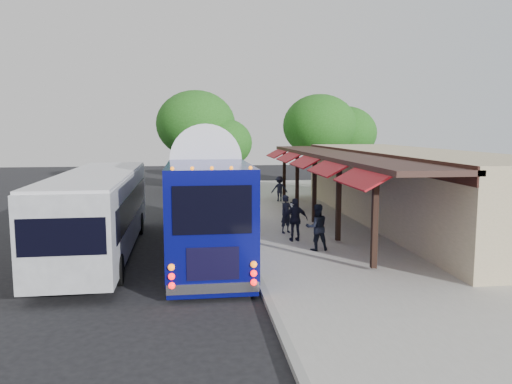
{
  "coord_description": "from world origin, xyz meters",
  "views": [
    {
      "loc": [
        -1.84,
        -18.89,
        4.62
      ],
      "look_at": [
        0.9,
        3.26,
        1.8
      ],
      "focal_mm": 35.0,
      "sensor_mm": 36.0,
      "label": 1
    }
  ],
  "objects_px": {
    "ped_b": "(317,227)",
    "ped_d": "(279,189)",
    "ped_a": "(286,214)",
    "coach_bus": "(205,197)",
    "sign_board": "(293,210)",
    "city_bus": "(99,209)",
    "ped_c": "(296,220)"
  },
  "relations": [
    {
      "from": "ped_a",
      "to": "sign_board",
      "type": "distance_m",
      "value": 1.55
    },
    {
      "from": "ped_a",
      "to": "ped_b",
      "type": "bearing_deg",
      "value": -114.99
    },
    {
      "from": "ped_c",
      "to": "sign_board",
      "type": "height_order",
      "value": "ped_c"
    },
    {
      "from": "ped_b",
      "to": "ped_d",
      "type": "distance_m",
      "value": 12.71
    },
    {
      "from": "coach_bus",
      "to": "ped_c",
      "type": "distance_m",
      "value": 3.78
    },
    {
      "from": "city_bus",
      "to": "sign_board",
      "type": "distance_m",
      "value": 8.86
    },
    {
      "from": "coach_bus",
      "to": "ped_b",
      "type": "relative_size",
      "value": 6.94
    },
    {
      "from": "ped_c",
      "to": "ped_d",
      "type": "relative_size",
      "value": 1.11
    },
    {
      "from": "ped_c",
      "to": "sign_board",
      "type": "xyz_separation_m",
      "value": [
        0.52,
        3.05,
        -0.11
      ]
    },
    {
      "from": "city_bus",
      "to": "ped_b",
      "type": "distance_m",
      "value": 8.07
    },
    {
      "from": "city_bus",
      "to": "ped_c",
      "type": "relative_size",
      "value": 6.59
    },
    {
      "from": "coach_bus",
      "to": "ped_d",
      "type": "relative_size",
      "value": 7.69
    },
    {
      "from": "sign_board",
      "to": "city_bus",
      "type": "bearing_deg",
      "value": -174.76
    },
    {
      "from": "ped_a",
      "to": "ped_d",
      "type": "xyz_separation_m",
      "value": [
        1.33,
        9.48,
        -0.04
      ]
    },
    {
      "from": "sign_board",
      "to": "ped_a",
      "type": "bearing_deg",
      "value": -131.68
    },
    {
      "from": "city_bus",
      "to": "ped_a",
      "type": "bearing_deg",
      "value": 15.56
    },
    {
      "from": "city_bus",
      "to": "ped_b",
      "type": "relative_size",
      "value": 6.59
    },
    {
      "from": "coach_bus",
      "to": "city_bus",
      "type": "bearing_deg",
      "value": -179.11
    },
    {
      "from": "coach_bus",
      "to": "city_bus",
      "type": "distance_m",
      "value": 3.93
    },
    {
      "from": "ped_a",
      "to": "ped_c",
      "type": "distance_m",
      "value": 1.62
    },
    {
      "from": "city_bus",
      "to": "ped_c",
      "type": "xyz_separation_m",
      "value": [
        7.51,
        0.61,
        -0.67
      ]
    },
    {
      "from": "ped_a",
      "to": "city_bus",
      "type": "bearing_deg",
      "value": 161.95
    },
    {
      "from": "ped_c",
      "to": "ped_d",
      "type": "height_order",
      "value": "ped_c"
    },
    {
      "from": "ped_b",
      "to": "ped_d",
      "type": "relative_size",
      "value": 1.11
    },
    {
      "from": "coach_bus",
      "to": "sign_board",
      "type": "height_order",
      "value": "coach_bus"
    },
    {
      "from": "ped_b",
      "to": "ped_c",
      "type": "xyz_separation_m",
      "value": [
        -0.48,
        1.59,
        0.0
      ]
    },
    {
      "from": "ped_a",
      "to": "ped_b",
      "type": "xyz_separation_m",
      "value": [
        0.55,
        -3.21,
        0.04
      ]
    },
    {
      "from": "coach_bus",
      "to": "sign_board",
      "type": "xyz_separation_m",
      "value": [
        4.11,
        3.57,
        -1.15
      ]
    },
    {
      "from": "ped_a",
      "to": "sign_board",
      "type": "height_order",
      "value": "ped_a"
    },
    {
      "from": "ped_c",
      "to": "coach_bus",
      "type": "bearing_deg",
      "value": 3.16
    },
    {
      "from": "coach_bus",
      "to": "ped_c",
      "type": "relative_size",
      "value": 6.94
    },
    {
      "from": "coach_bus",
      "to": "sign_board",
      "type": "relative_size",
      "value": 10.81
    }
  ]
}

